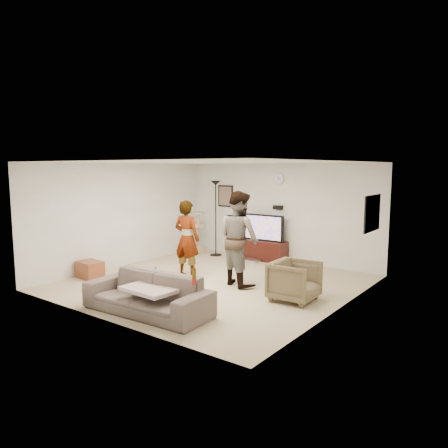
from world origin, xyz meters
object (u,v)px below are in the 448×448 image
Objects in this scene: beer_bottle at (194,277)px; side_table at (90,270)px; person_left at (187,239)px; cat_tree at (197,233)px; person_right at (239,238)px; armchair at (295,281)px; floor_lamp at (216,218)px; tv_stand at (263,250)px; sofa at (147,294)px; tv at (264,228)px.

beer_bottle reaches higher than side_table.
person_left is at bearing 133.76° from beer_bottle.
cat_tree is 4.75× the size of beer_bottle.
person_right is (2.72, -1.88, 0.37)m from cat_tree.
armchair is (0.62, 2.04, -0.41)m from beer_bottle.
cat_tree is (-0.54, -0.14, -0.43)m from floor_lamp.
person_right reaches higher than person_left.
cat_tree reaches higher than side_table.
beer_bottle is (1.61, -4.62, 0.52)m from tv_stand.
armchair is (1.64, 2.04, 0.04)m from sofa.
tv_stand is 4.92m from beer_bottle.
beer_bottle is (2.97, -4.35, -0.25)m from floor_lamp.
floor_lamp is 8.16× the size of beer_bottle.
floor_lamp is at bearing -73.34° from person_left.
cat_tree is at bearing -167.89° from tv.
person_right is (0.82, -2.29, 0.71)m from tv_stand.
sofa is at bearing 180.00° from beer_bottle.
person_right reaches higher than cat_tree.
person_left is (-0.45, -2.46, -0.01)m from tv.
tv_stand is 0.56× the size of sofa.
tv is at bearing 39.05° from armchair.
person_left is 0.76× the size of sofa.
side_table is (-2.69, 0.82, -0.14)m from sofa.
cat_tree reaches higher than armchair.
tv_stand reaches higher than side_table.
tv is 0.96× the size of cat_tree.
sofa is at bearing -82.71° from tv.
armchair is at bearing -170.84° from person_right.
beer_bottle reaches higher than sofa.
beer_bottle is at bearing -70.74° from tv.
beer_bottle is (3.51, -4.21, 0.18)m from cat_tree.
beer_bottle is 0.45× the size of side_table.
person_right reaches higher than tv.
tv is 4.69m from sofa.
person_right is at bearing 108.88° from beer_bottle.
armchair is (2.23, -2.57, 0.10)m from tv_stand.
person_right is 7.72× the size of beer_bottle.
beer_bottle reaches higher than armchair.
tv_stand is 1.04× the size of cat_tree.
cat_tree is at bearing -14.29° from person_right.
person_right is 0.87× the size of sofa.
floor_lamp reaches higher than sofa.
person_left is (-0.45, -2.46, 0.59)m from tv_stand.
floor_lamp reaches higher than person_right.
tv_stand is 1.56× the size of armchair.
armchair is (3.59, -2.31, -0.66)m from floor_lamp.
sofa is (1.95, -4.35, -0.69)m from floor_lamp.
side_table is at bearing 33.19° from person_left.
beer_bottle is 2.17m from armchair.
tv_stand is at bearing 0.00° from tv.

